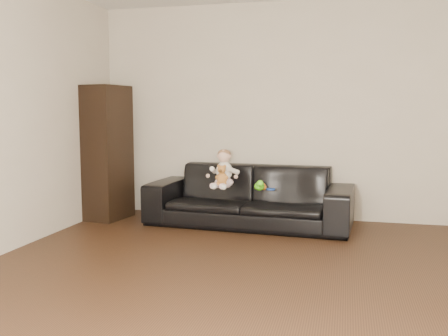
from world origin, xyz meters
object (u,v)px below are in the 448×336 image
(sofa, at_px, (249,196))
(baby, at_px, (224,171))
(toy_rattle, at_px, (264,187))
(toy_blue_disc, at_px, (271,189))
(toy_green, at_px, (259,186))
(cabinet, at_px, (107,153))
(teddy_bear, at_px, (222,175))

(sofa, xyz_separation_m, baby, (-0.27, -0.12, 0.30))
(toy_rattle, bearing_deg, baby, 169.94)
(baby, xyz_separation_m, toy_rattle, (0.47, -0.08, -0.16))
(baby, height_order, toy_blue_disc, baby)
(baby, relative_size, toy_green, 3.18)
(cabinet, bearing_deg, teddy_bear, 0.97)
(toy_rattle, relative_size, toy_blue_disc, 0.66)
(sofa, xyz_separation_m, cabinet, (-1.74, -0.06, 0.47))
(cabinet, relative_size, toy_rattle, 25.39)
(sofa, relative_size, toy_rattle, 36.49)
(toy_blue_disc, bearing_deg, toy_rattle, -152.25)
(toy_rattle, bearing_deg, toy_blue_disc, 27.75)
(baby, height_order, toy_rattle, baby)
(cabinet, bearing_deg, sofa, 10.46)
(sofa, height_order, toy_green, sofa)
(cabinet, bearing_deg, toy_rattle, 4.16)
(sofa, xyz_separation_m, toy_blue_disc, (0.28, -0.17, 0.11))
(sofa, distance_m, cabinet, 1.80)
(toy_green, height_order, toy_blue_disc, toy_green)
(baby, bearing_deg, cabinet, -164.40)
(sofa, bearing_deg, toy_blue_disc, -27.62)
(cabinet, bearing_deg, toy_green, 2.72)
(toy_blue_disc, bearing_deg, teddy_bear, -170.76)
(sofa, relative_size, toy_blue_disc, 24.13)
(teddy_bear, bearing_deg, sofa, 67.70)
(sofa, height_order, teddy_bear, teddy_bear)
(cabinet, xyz_separation_m, toy_blue_disc, (2.01, -0.11, -0.35))
(cabinet, height_order, baby, cabinet)
(toy_blue_disc, bearing_deg, cabinet, 176.95)
(cabinet, relative_size, baby, 3.72)
(baby, bearing_deg, sofa, 42.58)
(cabinet, relative_size, toy_green, 11.83)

